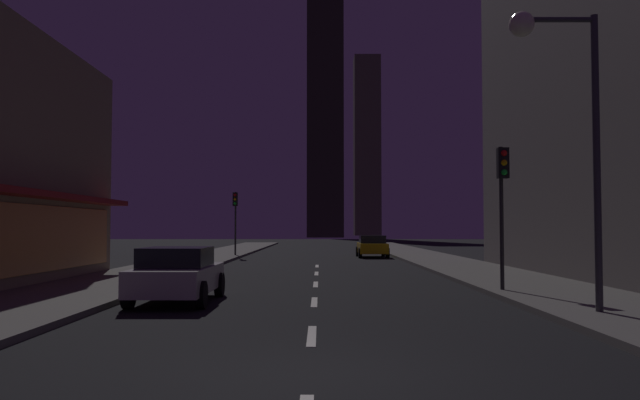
# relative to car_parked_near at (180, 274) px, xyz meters

# --- Properties ---
(ground_plane) EXTENTS (78.00, 136.00, 0.10)m
(ground_plane) POSITION_rel_car_parked_near_xyz_m (3.60, 23.62, -0.79)
(ground_plane) COLOR black
(sidewalk_right) EXTENTS (4.00, 76.00, 0.15)m
(sidewalk_right) POSITION_rel_car_parked_near_xyz_m (10.60, 23.62, -0.67)
(sidewalk_right) COLOR #605E59
(sidewalk_right) RESTS_ON ground
(sidewalk_left) EXTENTS (4.00, 76.00, 0.15)m
(sidewalk_left) POSITION_rel_car_parked_near_xyz_m (-3.40, 23.62, -0.67)
(sidewalk_left) COLOR #605E59
(sidewalk_left) RESTS_ON ground
(lane_marking_center) EXTENTS (0.16, 28.20, 0.01)m
(lane_marking_center) POSITION_rel_car_parked_near_xyz_m (3.60, 2.62, -0.73)
(lane_marking_center) COLOR silver
(lane_marking_center) RESTS_ON ground
(skyscraper_distant_tall) EXTENTS (7.33, 8.81, 54.36)m
(skyscraper_distant_tall) POSITION_rel_car_parked_near_xyz_m (4.80, 112.76, 26.44)
(skyscraper_distant_tall) COLOR #2E2C23
(skyscraper_distant_tall) RESTS_ON ground
(skyscraper_distant_mid) EXTENTS (6.60, 7.15, 45.29)m
(skyscraper_distant_mid) POSITION_rel_car_parked_near_xyz_m (15.67, 143.84, 21.91)
(skyscraper_distant_mid) COLOR brown
(skyscraper_distant_mid) RESTS_ON ground
(car_parked_near) EXTENTS (1.98, 4.24, 1.45)m
(car_parked_near) POSITION_rel_car_parked_near_xyz_m (0.00, 0.00, 0.00)
(car_parked_near) COLOR silver
(car_parked_near) RESTS_ON ground
(car_parked_far) EXTENTS (1.98, 4.24, 1.45)m
(car_parked_far) POSITION_rel_car_parked_near_xyz_m (7.20, 25.44, 0.00)
(car_parked_far) COLOR gold
(car_parked_far) RESTS_ON ground
(fire_hydrant_far_left) EXTENTS (0.42, 0.30, 0.65)m
(fire_hydrant_far_left) POSITION_rel_car_parked_near_xyz_m (-2.30, 12.15, -0.29)
(fire_hydrant_far_left) COLOR gold
(fire_hydrant_far_left) RESTS_ON sidewalk_left
(traffic_light_near_right) EXTENTS (0.32, 0.48, 4.20)m
(traffic_light_near_right) POSITION_rel_car_parked_near_xyz_m (9.10, 1.82, 2.45)
(traffic_light_near_right) COLOR #2D2D2D
(traffic_light_near_right) RESTS_ON sidewalk_right
(traffic_light_far_left) EXTENTS (0.32, 0.48, 4.20)m
(traffic_light_far_left) POSITION_rel_car_parked_near_xyz_m (-1.90, 25.60, 2.45)
(traffic_light_far_left) COLOR #2D2D2D
(traffic_light_far_left) RESTS_ON sidewalk_left
(street_lamp_right) EXTENTS (1.96, 0.56, 6.58)m
(street_lamp_right) POSITION_rel_car_parked_near_xyz_m (8.98, -2.94, 4.33)
(street_lamp_right) COLOR #38383D
(street_lamp_right) RESTS_ON sidewalk_right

